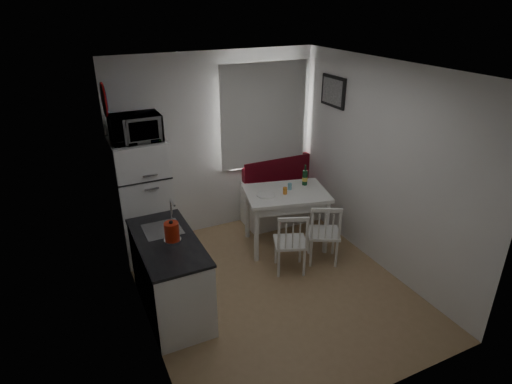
% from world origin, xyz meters
% --- Properties ---
extents(floor, '(3.00, 3.50, 0.02)m').
position_xyz_m(floor, '(0.00, 0.00, 0.00)').
color(floor, '#A18055').
rests_on(floor, ground).
extents(ceiling, '(3.00, 3.50, 0.02)m').
position_xyz_m(ceiling, '(0.00, 0.00, 2.60)').
color(ceiling, white).
rests_on(ceiling, wall_back).
extents(wall_back, '(3.00, 0.02, 2.60)m').
position_xyz_m(wall_back, '(0.00, 1.75, 1.30)').
color(wall_back, white).
rests_on(wall_back, floor).
extents(wall_front, '(3.00, 0.02, 2.60)m').
position_xyz_m(wall_front, '(0.00, -1.75, 1.30)').
color(wall_front, white).
rests_on(wall_front, floor).
extents(wall_left, '(0.02, 3.50, 2.60)m').
position_xyz_m(wall_left, '(-1.50, 0.00, 1.30)').
color(wall_left, white).
rests_on(wall_left, floor).
extents(wall_right, '(0.02, 3.50, 2.60)m').
position_xyz_m(wall_right, '(1.50, 0.00, 1.30)').
color(wall_right, white).
rests_on(wall_right, floor).
extents(window, '(1.22, 0.06, 1.47)m').
position_xyz_m(window, '(0.70, 1.72, 1.62)').
color(window, white).
rests_on(window, wall_back).
extents(curtain, '(1.35, 0.02, 1.50)m').
position_xyz_m(curtain, '(0.70, 1.65, 1.68)').
color(curtain, white).
rests_on(curtain, wall_back).
extents(kitchen_counter, '(0.62, 1.32, 1.16)m').
position_xyz_m(kitchen_counter, '(-1.20, 0.16, 0.46)').
color(kitchen_counter, white).
rests_on(kitchen_counter, floor).
extents(wall_sign, '(0.03, 0.40, 0.40)m').
position_xyz_m(wall_sign, '(-1.47, 1.45, 2.15)').
color(wall_sign, '#1B46A6').
rests_on(wall_sign, wall_left).
extents(picture_frame, '(0.04, 0.52, 0.42)m').
position_xyz_m(picture_frame, '(1.48, 1.10, 2.05)').
color(picture_frame, black).
rests_on(picture_frame, wall_right).
extents(bench, '(1.36, 0.52, 0.98)m').
position_xyz_m(bench, '(1.02, 1.51, 0.32)').
color(bench, white).
rests_on(bench, floor).
extents(dining_table, '(1.25, 1.01, 0.82)m').
position_xyz_m(dining_table, '(0.62, 0.81, 0.73)').
color(dining_table, white).
rests_on(dining_table, floor).
extents(chair_left, '(0.51, 0.51, 0.46)m').
position_xyz_m(chair_left, '(0.37, 0.16, 0.52)').
color(chair_left, white).
rests_on(chair_left, floor).
extents(chair_right, '(0.54, 0.55, 0.46)m').
position_xyz_m(chair_right, '(0.87, 0.15, 0.53)').
color(chair_right, white).
rests_on(chair_right, floor).
extents(fridge, '(0.66, 0.66, 1.64)m').
position_xyz_m(fridge, '(-1.18, 1.40, 0.82)').
color(fridge, white).
rests_on(fridge, floor).
extents(microwave, '(0.59, 0.40, 0.33)m').
position_xyz_m(microwave, '(-1.18, 1.35, 1.80)').
color(microwave, white).
rests_on(microwave, fridge).
extents(kettle, '(0.18, 0.18, 0.24)m').
position_xyz_m(kettle, '(-1.15, 0.09, 1.02)').
color(kettle, '#A3210D').
rests_on(kettle, kitchen_counter).
extents(wine_bottle, '(0.08, 0.08, 0.30)m').
position_xyz_m(wine_bottle, '(0.97, 0.91, 0.97)').
color(wine_bottle, '#133B1E').
rests_on(wine_bottle, dining_table).
extents(drinking_glass_orange, '(0.06, 0.06, 0.09)m').
position_xyz_m(drinking_glass_orange, '(0.57, 0.76, 0.87)').
color(drinking_glass_orange, orange).
rests_on(drinking_glass_orange, dining_table).
extents(drinking_glass_blue, '(0.05, 0.05, 0.09)m').
position_xyz_m(drinking_glass_blue, '(0.70, 0.86, 0.87)').
color(drinking_glass_blue, '#6EACBB').
rests_on(drinking_glass_blue, dining_table).
extents(plate, '(0.25, 0.25, 0.02)m').
position_xyz_m(plate, '(0.32, 0.83, 0.83)').
color(plate, white).
rests_on(plate, dining_table).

